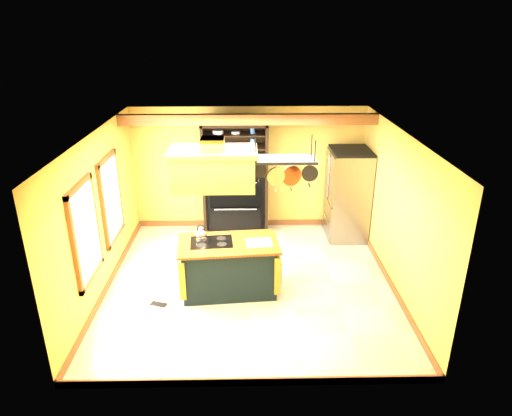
{
  "coord_description": "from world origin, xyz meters",
  "views": [
    {
      "loc": [
        -0.03,
        -7.04,
        4.35
      ],
      "look_at": [
        0.12,
        0.3,
        1.32
      ],
      "focal_mm": 32.0,
      "sensor_mm": 36.0,
      "label": 1
    }
  ],
  "objects_px": {
    "range_hood": "(213,167)",
    "hutch": "(236,191)",
    "kitchen_island": "(229,266)",
    "refrigerator": "(347,196)",
    "pot_rack": "(284,165)"
  },
  "relations": [
    {
      "from": "range_hood",
      "to": "pot_rack",
      "type": "bearing_deg",
      "value": 0.14
    },
    {
      "from": "pot_rack",
      "to": "hutch",
      "type": "relative_size",
      "value": 0.43
    },
    {
      "from": "pot_rack",
      "to": "hutch",
      "type": "xyz_separation_m",
      "value": [
        -0.83,
        2.46,
        -1.34
      ]
    },
    {
      "from": "pot_rack",
      "to": "refrigerator",
      "type": "height_order",
      "value": "pot_rack"
    },
    {
      "from": "kitchen_island",
      "to": "range_hood",
      "type": "distance_m",
      "value": 1.78
    },
    {
      "from": "kitchen_island",
      "to": "pot_rack",
      "type": "relative_size",
      "value": 1.67
    },
    {
      "from": "kitchen_island",
      "to": "range_hood",
      "type": "height_order",
      "value": "range_hood"
    },
    {
      "from": "kitchen_island",
      "to": "pot_rack",
      "type": "xyz_separation_m",
      "value": [
        0.91,
        0.0,
        1.8
      ]
    },
    {
      "from": "kitchen_island",
      "to": "pot_rack",
      "type": "distance_m",
      "value": 2.01
    },
    {
      "from": "range_hood",
      "to": "hutch",
      "type": "distance_m",
      "value": 2.8
    },
    {
      "from": "range_hood",
      "to": "pot_rack",
      "type": "xyz_separation_m",
      "value": [
        1.1,
        0.0,
        0.03
      ]
    },
    {
      "from": "kitchen_island",
      "to": "refrigerator",
      "type": "distance_m",
      "value": 3.26
    },
    {
      "from": "range_hood",
      "to": "hutch",
      "type": "relative_size",
      "value": 0.56
    },
    {
      "from": "range_hood",
      "to": "refrigerator",
      "type": "height_order",
      "value": "range_hood"
    },
    {
      "from": "kitchen_island",
      "to": "range_hood",
      "type": "relative_size",
      "value": 1.28
    }
  ]
}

